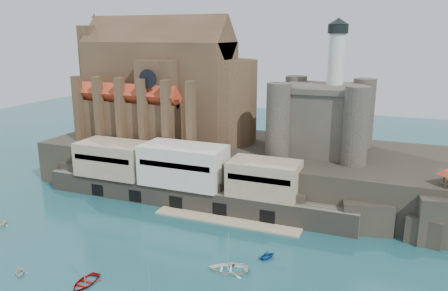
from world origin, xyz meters
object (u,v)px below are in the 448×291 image
boat_0 (85,284)px  boat_1 (20,274)px  castle_keep (323,115)px  church (166,89)px

boat_0 → boat_1: 11.35m
castle_keep → boat_1: castle_keep is taller
church → boat_1: bearing=-86.1°
church → castle_keep: (40.21, -0.78, -3.81)m
church → boat_1: church is taller
boat_1 → boat_0: bearing=-39.5°
church → boat_1: size_ratio=15.73×
boat_0 → castle_keep: bearing=63.8°
church → boat_1: (3.67, -53.90, -22.13)m
castle_keep → boat_1: (-36.53, -53.12, -18.31)m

